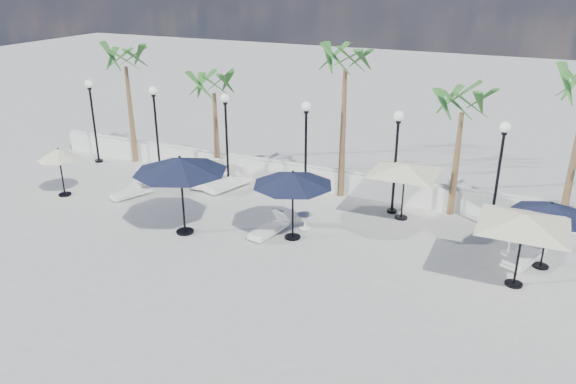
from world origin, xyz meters
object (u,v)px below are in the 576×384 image
at_px(parasol_navy_left, 180,165).
at_px(parasol_cream_sq_a, 405,164).
at_px(lounger_0, 137,185).
at_px(parasol_navy_mid, 293,179).
at_px(lounger_3, 228,182).
at_px(lounger_5, 525,255).
at_px(parasol_cream_sq_b, 525,215).
at_px(lounger_1, 131,192).
at_px(lounger_2, 211,178).
at_px(lounger_4, 269,228).
at_px(parasol_navy_right, 551,210).
at_px(parasol_cream_small, 59,155).

height_order(parasol_navy_left, parasol_cream_sq_a, parasol_navy_left).
xyz_separation_m(lounger_0, parasol_navy_mid, (7.56, -1.31, 1.91)).
xyz_separation_m(lounger_3, parasol_navy_left, (0.72, -4.21, 2.18)).
xyz_separation_m(parasol_navy_left, parasol_cream_sq_a, (6.47, 4.26, -0.38)).
relative_size(lounger_5, parasol_cream_sq_b, 0.43).
bearing_deg(parasol_navy_left, lounger_1, 154.16).
relative_size(lounger_2, lounger_3, 0.98).
xyz_separation_m(lounger_0, lounger_1, (0.26, -0.65, -0.00)).
bearing_deg(lounger_2, lounger_4, -41.74).
height_order(lounger_3, parasol_navy_right, parasol_navy_right).
bearing_deg(parasol_navy_right, lounger_5, 166.69).
relative_size(parasol_navy_left, parasol_cream_sq_b, 0.66).
bearing_deg(lounger_0, lounger_3, 7.07).
bearing_deg(parasol_cream_sq_b, lounger_3, 164.31).
bearing_deg(parasol_navy_mid, parasol_navy_left, -161.85).
height_order(parasol_navy_mid, parasol_cream_sq_b, parasol_navy_mid).
bearing_deg(lounger_3, lounger_0, -135.06).
bearing_deg(lounger_3, parasol_cream_small, -131.90).
bearing_deg(lounger_2, parasol_navy_left, -73.90).
height_order(lounger_2, parasol_navy_left, parasol_navy_left).
height_order(lounger_0, lounger_4, lounger_4).
distance_m(parasol_navy_mid, parasol_navy_right, 7.79).
distance_m(parasol_navy_left, parasol_cream_sq_b, 10.59).
height_order(lounger_0, lounger_1, lounger_0).
height_order(parasol_navy_right, parasol_cream_small, parasol_navy_right).
relative_size(lounger_2, parasol_cream_small, 1.11).
distance_m(lounger_3, parasol_cream_sq_a, 7.41).
relative_size(parasol_navy_mid, parasol_cream_small, 1.36).
relative_size(lounger_0, lounger_1, 1.01).
xyz_separation_m(lounger_1, lounger_3, (3.04, 2.38, 0.06)).
xyz_separation_m(parasol_navy_left, parasol_navy_mid, (3.53, 1.16, -0.33)).
height_order(lounger_2, parasol_cream_sq_b, parasol_cream_sq_b).
relative_size(lounger_0, lounger_4, 0.97).
xyz_separation_m(lounger_3, parasol_cream_sq_b, (11.26, -3.16, 1.93)).
xyz_separation_m(lounger_5, parasol_navy_right, (0.48, -0.11, 1.64)).
height_order(lounger_0, parasol_navy_left, parasol_navy_left).
height_order(lounger_0, parasol_cream_sq_a, parasol_cream_sq_a).
bearing_deg(lounger_5, parasol_navy_right, 8.28).
bearing_deg(lounger_5, parasol_cream_sq_a, -179.55).
height_order(lounger_3, parasol_cream_sq_a, parasol_cream_sq_a).
xyz_separation_m(lounger_0, lounger_5, (14.74, 0.14, 0.03)).
xyz_separation_m(parasol_navy_left, parasol_navy_right, (11.20, 2.50, -0.56)).
xyz_separation_m(parasol_navy_left, parasol_cream_sq_b, (10.54, 1.04, -0.24)).
bearing_deg(lounger_3, parasol_navy_mid, -18.38).
height_order(lounger_1, lounger_2, lounger_2).
bearing_deg(lounger_1, parasol_cream_small, -136.40).
distance_m(lounger_0, lounger_3, 3.73).
relative_size(lounger_0, parasol_cream_small, 0.89).
bearing_deg(parasol_navy_right, parasol_cream_small, -174.65).
bearing_deg(lounger_0, parasol_navy_right, -20.53).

